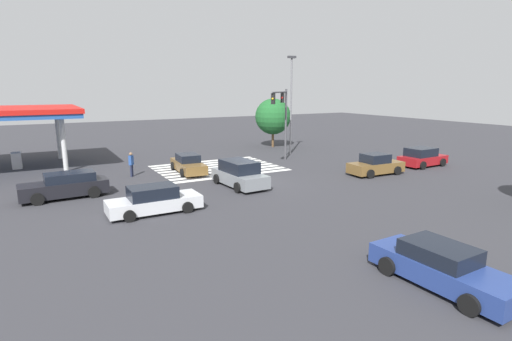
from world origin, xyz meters
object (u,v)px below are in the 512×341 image
pedestrian (131,163)px  street_light_pole_a (291,98)px  car_2 (442,267)px  car_5 (154,200)px  traffic_signal_mast (282,111)px  car_1 (66,186)px  tree_corner_a (273,117)px  car_6 (188,164)px  car_3 (376,165)px  car_0 (239,174)px  car_4 (422,157)px

pedestrian → street_light_pole_a: 16.80m
car_2 → car_5: car_5 is taller
traffic_signal_mast → car_1: size_ratio=1.29×
car_1 → tree_corner_a: (-21.70, -11.85, 2.62)m
car_2 → car_6: car_6 is taller
car_2 → car_6: size_ratio=1.01×
car_2 → car_3: 17.62m
car_5 → tree_corner_a: 25.01m
traffic_signal_mast → car_2: 22.86m
car_0 → car_5: bearing=-68.9°
car_5 → traffic_signal_mast: bearing=32.6°
car_6 → tree_corner_a: (-12.85, -8.44, 2.70)m
pedestrian → tree_corner_a: bearing=68.0°
tree_corner_a → car_2: bearing=68.5°
car_5 → pedestrian: bearing=84.4°
car_0 → tree_corner_a: size_ratio=0.89×
car_2 → tree_corner_a: tree_corner_a is taller
car_0 → car_6: car_0 is taller
car_6 → pedestrian: pedestrian is taller
car_1 → pedestrian: 6.19m
tree_corner_a → traffic_signal_mast: bearing=63.2°
car_4 → pedestrian: pedestrian is taller
car_3 → tree_corner_a: (-0.71, -16.03, 2.64)m
traffic_signal_mast → pedestrian: size_ratio=3.49×
car_1 → car_5: size_ratio=1.02×
traffic_signal_mast → car_5: 16.62m
traffic_signal_mast → car_6: bearing=-45.4°
car_1 → car_3: (-20.99, 4.18, -0.03)m
car_5 → pedestrian: pedestrian is taller
car_2 → street_light_pole_a: bearing=154.7°
car_6 → car_2: bearing=7.1°
traffic_signal_mast → car_6: 9.38m
car_3 → tree_corner_a: tree_corner_a is taller
car_1 → car_2: (-9.98, 17.93, -0.08)m
car_4 → pedestrian: (22.13, -7.69, 0.29)m
traffic_signal_mast → car_5: traffic_signal_mast is taller
car_1 → pedestrian: pedestrian is taller
car_6 → traffic_signal_mast: bearing=93.6°
traffic_signal_mast → car_2: traffic_signal_mast is taller
car_6 → tree_corner_a: size_ratio=0.91×
car_5 → street_light_pole_a: bearing=35.8°
tree_corner_a → car_0: bearing=51.5°
car_6 → pedestrian: (4.16, -0.62, 0.37)m
car_2 → car_6: (1.13, -21.34, -0.00)m
car_0 → car_3: bearing=77.4°
traffic_signal_mast → car_2: size_ratio=1.30×
car_1 → car_4: bearing=169.1°
street_light_pole_a → car_6: bearing=16.2°
car_3 → pedestrian: size_ratio=2.40×
car_3 → tree_corner_a: size_ratio=0.82×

